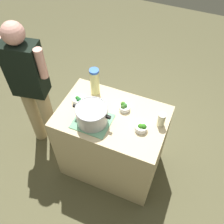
% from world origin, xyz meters
% --- Properties ---
extents(ground_plane, '(8.00, 8.00, 0.00)m').
position_xyz_m(ground_plane, '(0.00, 0.00, 0.00)').
color(ground_plane, brown).
extents(counter_slab, '(1.01, 0.66, 0.91)m').
position_xyz_m(counter_slab, '(0.00, 0.00, 0.46)').
color(counter_slab, '#CBB58B').
rests_on(counter_slab, ground_plane).
extents(dish_cloth, '(0.33, 0.29, 0.01)m').
position_xyz_m(dish_cloth, '(0.13, 0.13, 0.92)').
color(dish_cloth, '#6CA782').
rests_on(dish_cloth, counter_slab).
extents(cooking_pot, '(0.35, 0.28, 0.17)m').
position_xyz_m(cooking_pot, '(0.13, 0.13, 1.01)').
color(cooking_pot, '#B7B7BC').
rests_on(cooking_pot, dish_cloth).
extents(lemonade_pitcher, '(0.09, 0.09, 0.29)m').
position_xyz_m(lemonade_pitcher, '(0.26, -0.21, 1.06)').
color(lemonade_pitcher, '#F2EA90').
rests_on(lemonade_pitcher, counter_slab).
extents(mason_jar, '(0.07, 0.07, 0.14)m').
position_xyz_m(mason_jar, '(-0.43, -0.07, 0.98)').
color(mason_jar, beige).
rests_on(mason_jar, counter_slab).
extents(broccoli_bowl_front, '(0.10, 0.10, 0.08)m').
position_xyz_m(broccoli_bowl_front, '(-0.07, -0.11, 0.95)').
color(broccoli_bowl_front, silver).
rests_on(broccoli_bowl_front, counter_slab).
extents(broccoli_bowl_center, '(0.12, 0.12, 0.08)m').
position_xyz_m(broccoli_bowl_center, '(0.36, -0.03, 0.95)').
color(broccoli_bowl_center, silver).
rests_on(broccoli_bowl_center, counter_slab).
extents(broccoli_bowl_back, '(0.11, 0.11, 0.08)m').
position_xyz_m(broccoli_bowl_back, '(-0.29, 0.05, 0.95)').
color(broccoli_bowl_back, silver).
rests_on(broccoli_bowl_back, counter_slab).
extents(person_cook, '(0.50, 0.26, 1.62)m').
position_xyz_m(person_cook, '(0.90, -0.03, 0.90)').
color(person_cook, tan).
rests_on(person_cook, ground_plane).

